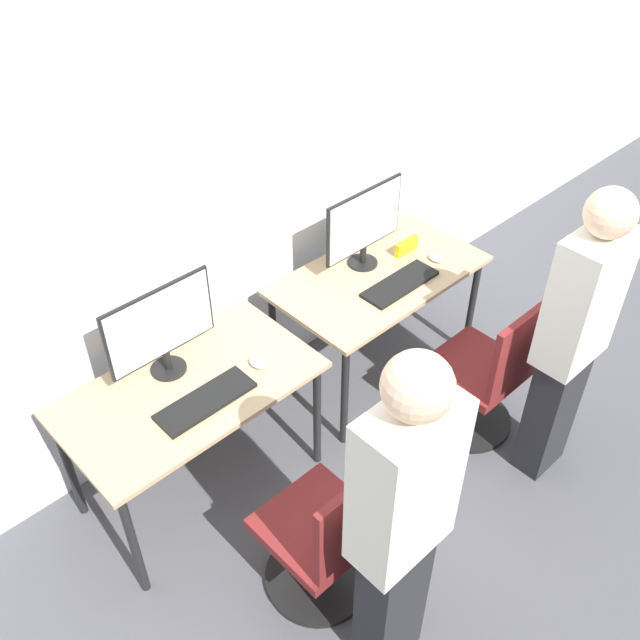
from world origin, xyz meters
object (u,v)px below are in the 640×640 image
mouse_right (436,258)px  person_right (574,334)px  keyboard_left (206,401)px  monitor_right (364,224)px  mouse_left (257,363)px  office_chair_right (483,380)px  keyboard_right (400,284)px  person_left (401,520)px  office_chair_left (327,541)px  monitor_left (161,328)px

mouse_right → person_right: size_ratio=0.06×
keyboard_left → monitor_right: bearing=11.7°
mouse_left → office_chair_right: size_ratio=0.10×
keyboard_left → person_right: 1.66m
mouse_left → keyboard_right: size_ratio=0.20×
person_left → monitor_right: person_left is taller
keyboard_right → person_right: size_ratio=0.28×
person_right → keyboard_left: bearing=145.6°
office_chair_left → keyboard_right: size_ratio=1.93×
monitor_right → keyboard_right: (0.00, -0.27, -0.24)m
keyboard_left → office_chair_left: 0.79m
person_right → office_chair_left: bearing=169.6°
mouse_left → mouse_right: bearing=-1.3°
monitor_left → office_chair_left: (0.07, -0.98, -0.60)m
mouse_right → person_right: bearing=-101.6°
keyboard_right → office_chair_right: 0.66m
office_chair_right → keyboard_left: bearing=156.7°
monitor_right → person_right: bearing=-84.2°
monitor_left → mouse_right: size_ratio=5.92×
person_left → person_right: bearing=5.6°
mouse_right → keyboard_left: bearing=179.9°
keyboard_left → office_chair_left: bearing=-84.5°
monitor_left → keyboard_left: monitor_left is taller
keyboard_left → office_chair_right: bearing=-23.3°
mouse_left → person_right: size_ratio=0.06×
mouse_left → keyboard_left: bearing=-175.0°
monitor_left → mouse_right: monitor_left is taller
keyboard_left → office_chair_left: office_chair_left is taller
office_chair_left → person_right: bearing=-10.4°
monitor_left → monitor_right: size_ratio=1.00×
person_right → mouse_right: bearing=78.4°
keyboard_left → mouse_left: size_ratio=5.02×
office_chair_left → person_left: size_ratio=0.53×
keyboard_left → monitor_left: bearing=90.0°
monitor_left → person_right: 1.83m
keyboard_left → office_chair_right: office_chair_right is taller
mouse_left → person_left: person_left is taller
office_chair_left → monitor_right: size_ratio=1.63×
mouse_right → office_chair_right: bearing=-113.1°
mouse_left → monitor_left: bearing=140.5°
monitor_left → mouse_left: 0.47m
mouse_left → mouse_right: 1.24m
keyboard_right → office_chair_right: size_ratio=0.52×
office_chair_right → person_right: person_right is taller
monitor_left → office_chair_right: size_ratio=0.61×
mouse_left → mouse_right: same height
office_chair_left → office_chair_right: same height
monitor_right → monitor_left: bearing=178.7°
keyboard_left → person_right: size_ratio=0.28×
keyboard_left → mouse_left: mouse_left is taller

